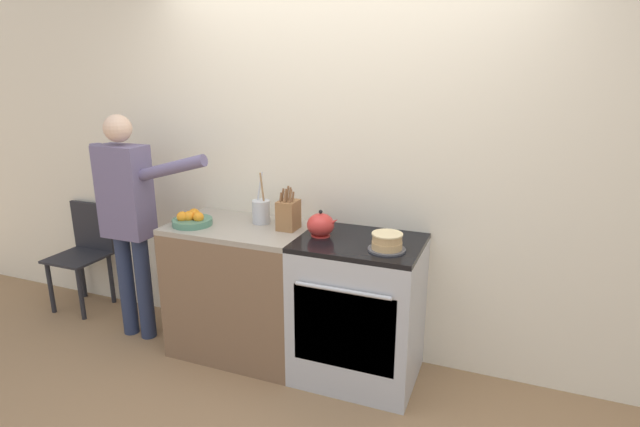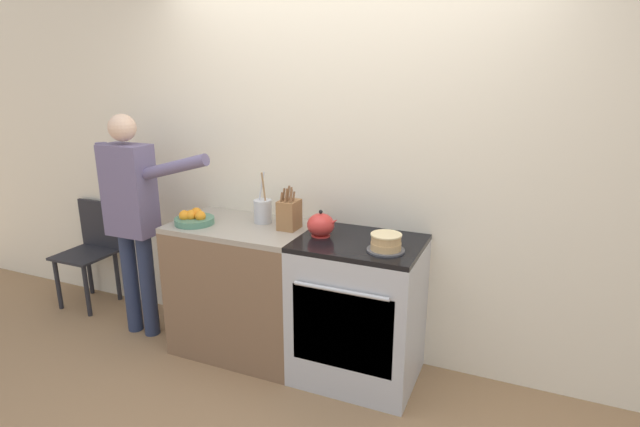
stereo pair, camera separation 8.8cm
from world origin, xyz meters
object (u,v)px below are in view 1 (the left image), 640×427
Objects in this scene: layer_cake at (387,242)px; knife_block at (288,214)px; utensil_crock at (261,211)px; fruit_bowl at (192,220)px; dining_chair at (86,248)px; tea_kettle at (321,225)px; person_baker at (128,210)px; stove_range at (358,310)px.

layer_cake is 0.76× the size of knife_block.
fruit_bowl is (-0.40, -0.21, -0.05)m from utensil_crock.
dining_chair is at bearing 168.09° from fruit_bowl.
tea_kettle is 0.72× the size of knife_block.
dining_chair is at bearing 174.23° from layer_cake.
utensil_crock reaches higher than dining_chair.
fruit_bowl reaches higher than dining_chair.
person_baker is 0.92m from dining_chair.
person_baker reaches higher than dining_chair.
knife_block reaches higher than fruit_bowl.
dining_chair is at bearing 150.13° from person_baker.
tea_kettle is at bearing 0.73° from dining_chair.
knife_block is at bearing 168.16° from tea_kettle.
utensil_crock is at bearing 2.59° from person_baker.
tea_kettle reaches higher than layer_cake.
utensil_crock is 0.21× the size of person_baker.
utensil_crock is at bearing 3.10° from dining_chair.
layer_cake is at bearing -12.56° from utensil_crock.
fruit_bowl is 1.38m from dining_chair.
person_baker is (-0.53, 0.00, 0.01)m from fruit_bowl.
person_baker is at bearing -176.25° from stove_range.
tea_kettle is 0.88m from fruit_bowl.
utensil_crock is at bearing 166.40° from knife_block.
layer_cake reaches higher than dining_chair.
knife_block reaches higher than layer_cake.
tea_kettle is 2.21m from dining_chair.
stove_range is 1.73m from person_baker.
dining_chair is (-0.74, 0.27, -0.47)m from person_baker.
tea_kettle is 0.13× the size of person_baker.
layer_cake is (0.19, -0.10, 0.51)m from stove_range.
person_baker reaches higher than stove_range.
knife_block is 0.33× the size of dining_chair.
layer_cake is 0.45m from tea_kettle.
person_baker reaches higher than knife_block.
dining_chair is at bearing 176.17° from stove_range.
knife_block is 1.17m from person_baker.
layer_cake is 1.05× the size of tea_kettle.
fruit_bowl is at bearing -179.68° from layer_cake.
fruit_bowl is 0.16× the size of person_baker.
knife_block is 0.65m from fruit_bowl.
person_baker reaches higher than utensil_crock.
layer_cake is 1.84m from person_baker.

